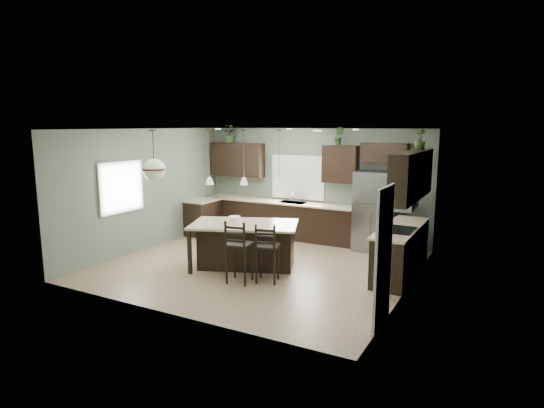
{
  "coord_description": "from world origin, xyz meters",
  "views": [
    {
      "loc": [
        4.56,
        -7.82,
        2.89
      ],
      "look_at": [
        0.1,
        0.4,
        1.25
      ],
      "focal_mm": 30.0,
      "sensor_mm": 36.0,
      "label": 1
    }
  ],
  "objects_px": {
    "bar_stool_center": "(239,251)",
    "plant_back_left": "(230,134)",
    "refrigerator": "(376,211)",
    "bar_stool_right": "(267,253)",
    "kitchen_island": "(245,246)",
    "serving_dish": "(235,220)"
  },
  "relations": [
    {
      "from": "bar_stool_center",
      "to": "plant_back_left",
      "type": "relative_size",
      "value": 2.48
    },
    {
      "from": "serving_dish",
      "to": "plant_back_left",
      "type": "height_order",
      "value": "plant_back_left"
    },
    {
      "from": "serving_dish",
      "to": "plant_back_left",
      "type": "distance_m",
      "value": 3.83
    },
    {
      "from": "refrigerator",
      "to": "bar_stool_right",
      "type": "distance_m",
      "value": 3.31
    },
    {
      "from": "bar_stool_center",
      "to": "bar_stool_right",
      "type": "bearing_deg",
      "value": 22.07
    },
    {
      "from": "bar_stool_right",
      "to": "plant_back_left",
      "type": "height_order",
      "value": "plant_back_left"
    },
    {
      "from": "bar_stool_center",
      "to": "plant_back_left",
      "type": "distance_m",
      "value": 4.84
    },
    {
      "from": "bar_stool_right",
      "to": "kitchen_island",
      "type": "bearing_deg",
      "value": 130.59
    },
    {
      "from": "refrigerator",
      "to": "bar_stool_right",
      "type": "relative_size",
      "value": 1.64
    },
    {
      "from": "bar_stool_center",
      "to": "plant_back_left",
      "type": "bearing_deg",
      "value": 116.24
    },
    {
      "from": "kitchen_island",
      "to": "bar_stool_center",
      "type": "distance_m",
      "value": 0.9
    },
    {
      "from": "bar_stool_right",
      "to": "bar_stool_center",
      "type": "bearing_deg",
      "value": -165.29
    },
    {
      "from": "bar_stool_right",
      "to": "plant_back_left",
      "type": "bearing_deg",
      "value": 115.48
    },
    {
      "from": "bar_stool_center",
      "to": "bar_stool_right",
      "type": "relative_size",
      "value": 1.05
    },
    {
      "from": "plant_back_left",
      "to": "refrigerator",
      "type": "bearing_deg",
      "value": -3.17
    },
    {
      "from": "bar_stool_center",
      "to": "bar_stool_right",
      "type": "xyz_separation_m",
      "value": [
        0.44,
        0.27,
        -0.03
      ]
    },
    {
      "from": "bar_stool_center",
      "to": "bar_stool_right",
      "type": "height_order",
      "value": "bar_stool_center"
    },
    {
      "from": "serving_dish",
      "to": "plant_back_left",
      "type": "relative_size",
      "value": 0.5
    },
    {
      "from": "serving_dish",
      "to": "bar_stool_center",
      "type": "distance_m",
      "value": 1.01
    },
    {
      "from": "bar_stool_right",
      "to": "serving_dish",
      "type": "bearing_deg",
      "value": 138.97
    },
    {
      "from": "kitchen_island",
      "to": "bar_stool_center",
      "type": "relative_size",
      "value": 1.78
    },
    {
      "from": "kitchen_island",
      "to": "plant_back_left",
      "type": "distance_m",
      "value": 4.13
    }
  ]
}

